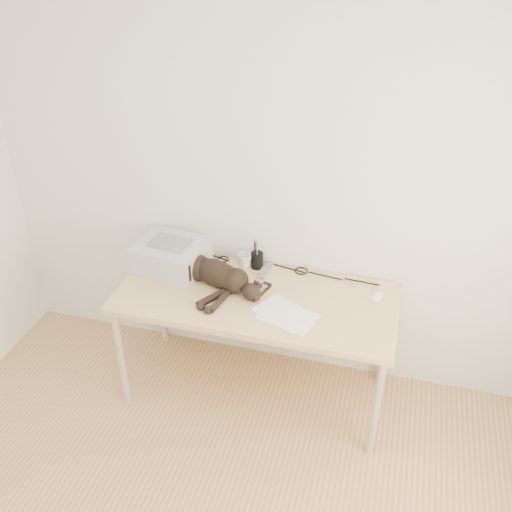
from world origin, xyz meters
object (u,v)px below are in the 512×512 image
(desk, at_px, (260,305))
(pen_cup, at_px, (257,260))
(mug, at_px, (245,260))
(printer, at_px, (171,256))
(cat, at_px, (215,274))
(mouse, at_px, (377,295))

(desk, height_order, pen_cup, pen_cup)
(desk, bearing_deg, mug, 126.93)
(printer, bearing_deg, desk, -4.89)
(desk, relative_size, cat, 2.37)
(printer, height_order, mouse, printer)
(mug, distance_m, pen_cup, 0.07)
(printer, xyz_separation_m, mouse, (1.24, 0.04, -0.07))
(mug, bearing_deg, printer, -161.14)
(desk, xyz_separation_m, mouse, (0.67, 0.09, 0.15))
(mouse, bearing_deg, desk, -155.30)
(desk, height_order, mouse, mouse)
(cat, bearing_deg, mug, 83.37)
(desk, xyz_separation_m, printer, (-0.57, 0.05, 0.22))
(cat, height_order, pen_cup, pen_cup)
(pen_cup, bearing_deg, desk, -70.11)
(cat, distance_m, mug, 0.26)
(printer, relative_size, mouse, 4.32)
(desk, bearing_deg, printer, 175.11)
(cat, relative_size, mouse, 6.69)
(cat, xyz_separation_m, mouse, (0.93, 0.13, -0.05))
(desk, relative_size, mouse, 15.88)
(printer, distance_m, cat, 0.32)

